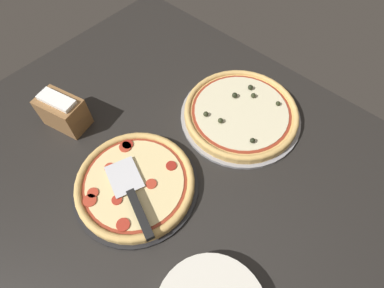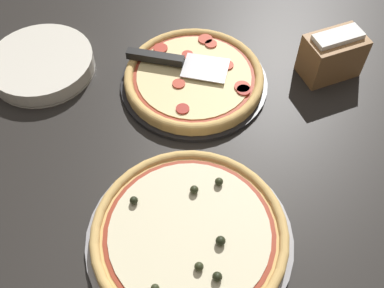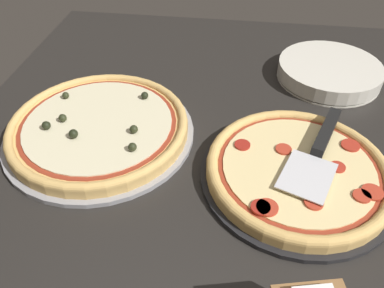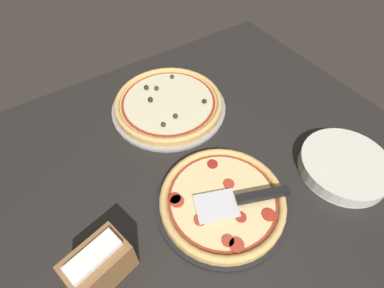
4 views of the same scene
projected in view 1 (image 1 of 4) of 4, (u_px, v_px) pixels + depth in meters
ground_plane at (164, 167)px, 90.27cm from camera, size 135.17×119.27×3.60cm
pizza_pan_front at (136, 186)px, 84.43cm from camera, size 35.24×35.24×1.00cm
pizza_front at (135, 183)px, 82.80cm from camera, size 33.13×33.13×2.83cm
pizza_pan_back at (240, 116)px, 97.82cm from camera, size 38.92×38.92×1.00cm
pizza_back at (241, 112)px, 96.09cm from camera, size 36.59×36.59×4.21cm
serving_spatula at (136, 204)px, 77.18cm from camera, size 24.68×13.73×2.00cm
napkin_holder at (63, 112)px, 92.36cm from camera, size 15.19×11.37×11.74cm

